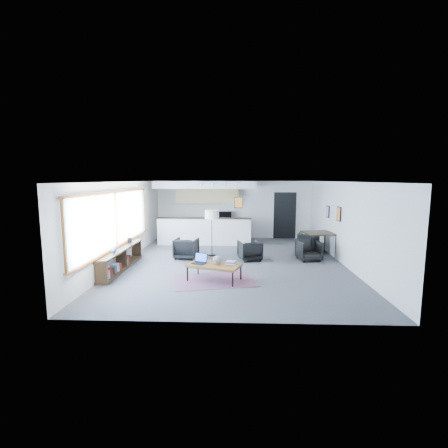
{
  "coord_description": "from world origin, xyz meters",
  "views": [
    {
      "loc": [
        0.13,
        -10.28,
        2.68
      ],
      "look_at": [
        -0.29,
        0.4,
        1.2
      ],
      "focal_mm": 26.0,
      "sensor_mm": 36.0,
      "label": 1
    }
  ],
  "objects_px": {
    "coffee_table": "(214,265)",
    "floor_lamp": "(212,216)",
    "dining_table": "(319,234)",
    "book_stack": "(231,263)",
    "laptop": "(200,260)",
    "armchair_right": "(250,250)",
    "dining_chair_near": "(309,251)",
    "dining_chair_far": "(308,243)",
    "armchair_left": "(186,247)",
    "microwave": "(225,214)",
    "ceramic_pot": "(217,260)"
  },
  "relations": [
    {
      "from": "coffee_table",
      "to": "floor_lamp",
      "type": "height_order",
      "value": "floor_lamp"
    },
    {
      "from": "dining_chair_near",
      "to": "book_stack",
      "type": "bearing_deg",
      "value": -148.45
    },
    {
      "from": "armchair_left",
      "to": "dining_chair_far",
      "type": "bearing_deg",
      "value": -158.01
    },
    {
      "from": "coffee_table",
      "to": "laptop",
      "type": "distance_m",
      "value": 0.42
    },
    {
      "from": "book_stack",
      "to": "dining_table",
      "type": "bearing_deg",
      "value": 44.59
    },
    {
      "from": "laptop",
      "to": "dining_chair_near",
      "type": "height_order",
      "value": "laptop"
    },
    {
      "from": "laptop",
      "to": "dining_chair_far",
      "type": "bearing_deg",
      "value": 65.59
    },
    {
      "from": "floor_lamp",
      "to": "dining_chair_far",
      "type": "bearing_deg",
      "value": 11.61
    },
    {
      "from": "ceramic_pot",
      "to": "armchair_right",
      "type": "distance_m",
      "value": 2.47
    },
    {
      "from": "laptop",
      "to": "armchair_left",
      "type": "relative_size",
      "value": 0.58
    },
    {
      "from": "book_stack",
      "to": "armchair_right",
      "type": "distance_m",
      "value": 2.31
    },
    {
      "from": "coffee_table",
      "to": "laptop",
      "type": "xyz_separation_m",
      "value": [
        -0.39,
        0.1,
        0.11
      ]
    },
    {
      "from": "floor_lamp",
      "to": "microwave",
      "type": "bearing_deg",
      "value": 83.84
    },
    {
      "from": "armchair_left",
      "to": "dining_table",
      "type": "xyz_separation_m",
      "value": [
        4.58,
        0.59,
        0.38
      ]
    },
    {
      "from": "armchair_right",
      "to": "dining_table",
      "type": "distance_m",
      "value": 2.57
    },
    {
      "from": "laptop",
      "to": "armchair_right",
      "type": "bearing_deg",
      "value": 78.49
    },
    {
      "from": "coffee_table",
      "to": "microwave",
      "type": "relative_size",
      "value": 2.84
    },
    {
      "from": "ceramic_pot",
      "to": "armchair_right",
      "type": "bearing_deg",
      "value": 67.33
    },
    {
      "from": "coffee_table",
      "to": "armchair_right",
      "type": "relative_size",
      "value": 2.16
    },
    {
      "from": "dining_chair_far",
      "to": "book_stack",
      "type": "bearing_deg",
      "value": 68.98
    },
    {
      "from": "dining_table",
      "to": "microwave",
      "type": "bearing_deg",
      "value": 137.43
    },
    {
      "from": "dining_table",
      "to": "dining_chair_near",
      "type": "relative_size",
      "value": 1.83
    },
    {
      "from": "book_stack",
      "to": "dining_chair_near",
      "type": "bearing_deg",
      "value": 41.91
    },
    {
      "from": "coffee_table",
      "to": "armchair_left",
      "type": "bearing_deg",
      "value": 134.3
    },
    {
      "from": "armchair_left",
      "to": "armchair_right",
      "type": "height_order",
      "value": "armchair_left"
    },
    {
      "from": "coffee_table",
      "to": "floor_lamp",
      "type": "distance_m",
      "value": 3.05
    },
    {
      "from": "armchair_right",
      "to": "floor_lamp",
      "type": "relative_size",
      "value": 0.44
    },
    {
      "from": "ceramic_pot",
      "to": "dining_chair_near",
      "type": "distance_m",
      "value": 3.73
    },
    {
      "from": "floor_lamp",
      "to": "armchair_right",
      "type": "bearing_deg",
      "value": -25.1
    },
    {
      "from": "dining_chair_near",
      "to": "laptop",
      "type": "bearing_deg",
      "value": -157.23
    },
    {
      "from": "laptop",
      "to": "dining_table",
      "type": "xyz_separation_m",
      "value": [
        3.85,
        2.89,
        0.23
      ]
    },
    {
      "from": "laptop",
      "to": "dining_chair_near",
      "type": "bearing_deg",
      "value": 54.88
    },
    {
      "from": "coffee_table",
      "to": "dining_chair_far",
      "type": "xyz_separation_m",
      "value": [
        3.25,
        3.6,
        -0.09
      ]
    },
    {
      "from": "ceramic_pot",
      "to": "armchair_right",
      "type": "xyz_separation_m",
      "value": [
        0.95,
        2.27,
        -0.21
      ]
    },
    {
      "from": "laptop",
      "to": "armchair_left",
      "type": "xyz_separation_m",
      "value": [
        -0.73,
        2.3,
        -0.14
      ]
    },
    {
      "from": "book_stack",
      "to": "armchair_left",
      "type": "relative_size",
      "value": 0.43
    },
    {
      "from": "ceramic_pot",
      "to": "floor_lamp",
      "type": "relative_size",
      "value": 0.14
    },
    {
      "from": "floor_lamp",
      "to": "microwave",
      "type": "relative_size",
      "value": 2.96
    },
    {
      "from": "microwave",
      "to": "dining_chair_near",
      "type": "bearing_deg",
      "value": -55.33
    },
    {
      "from": "dining_table",
      "to": "dining_chair_far",
      "type": "bearing_deg",
      "value": 108.5
    },
    {
      "from": "coffee_table",
      "to": "dining_table",
      "type": "xyz_separation_m",
      "value": [
        3.46,
        2.99,
        0.34
      ]
    },
    {
      "from": "dining_chair_far",
      "to": "armchair_right",
      "type": "bearing_deg",
      "value": 48.14
    },
    {
      "from": "ceramic_pot",
      "to": "laptop",
      "type": "bearing_deg",
      "value": 166.93
    },
    {
      "from": "floor_lamp",
      "to": "dining_chair_far",
      "type": "relative_size",
      "value": 2.44
    },
    {
      "from": "dining_table",
      "to": "book_stack",
      "type": "bearing_deg",
      "value": -135.41
    },
    {
      "from": "armchair_left",
      "to": "dining_table",
      "type": "distance_m",
      "value": 4.63
    },
    {
      "from": "armchair_left",
      "to": "floor_lamp",
      "type": "distance_m",
      "value": 1.4
    },
    {
      "from": "book_stack",
      "to": "dining_chair_far",
      "type": "relative_size",
      "value": 0.49
    },
    {
      "from": "book_stack",
      "to": "armchair_left",
      "type": "xyz_separation_m",
      "value": [
        -1.57,
        2.38,
        -0.11
      ]
    },
    {
      "from": "book_stack",
      "to": "armchair_left",
      "type": "height_order",
      "value": "armchair_left"
    }
  ]
}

